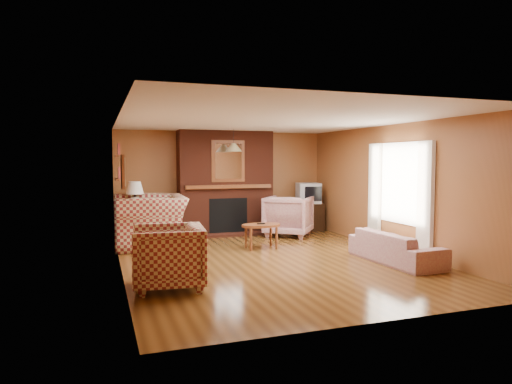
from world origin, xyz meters
name	(u,v)px	position (x,y,z in m)	size (l,w,h in m)	color
floor	(271,259)	(0.00, 0.00, 0.00)	(6.50, 6.50, 0.00)	#4C2C10
ceiling	(272,120)	(0.00, 0.00, 2.40)	(6.50, 6.50, 0.00)	white
wall_back	(223,182)	(0.00, 3.25, 1.20)	(6.50, 6.50, 0.00)	#9A5B2F
wall_front	(383,210)	(0.00, -3.25, 1.20)	(6.50, 6.50, 0.00)	#9A5B2F
wall_left	(120,194)	(-2.50, 0.00, 1.20)	(6.50, 6.50, 0.00)	#9A5B2F
wall_right	(394,188)	(2.50, 0.00, 1.20)	(6.50, 6.50, 0.00)	#9A5B2F
fireplace	(226,183)	(0.00, 2.98, 1.18)	(2.20, 0.82, 2.40)	#4F1E11
window_right	(399,192)	(2.45, -0.20, 1.13)	(0.10, 1.85, 2.00)	beige
bookshelf	(118,163)	(-2.44, 1.90, 1.67)	(0.09, 0.55, 0.71)	brown
botanical_print	(123,172)	(-2.47, -0.30, 1.55)	(0.05, 0.40, 0.50)	brown
pendant_light	(234,147)	(0.00, 2.30, 2.00)	(0.36, 0.36, 0.48)	black
plaid_loveseat	(150,221)	(-1.85, 1.98, 0.51)	(1.57, 1.37, 1.02)	maroon
plaid_armchair	(168,257)	(-1.95, -1.21, 0.43)	(0.92, 0.94, 0.86)	maroon
floral_sofa	(396,247)	(1.90, -0.90, 0.26)	(1.78, 0.70, 0.52)	#B9A790
floral_armchair	(289,216)	(1.26, 2.18, 0.46)	(0.98, 1.01, 0.91)	#B9A790
coffee_table	(261,228)	(0.16, 0.98, 0.41)	(0.78, 0.48, 0.50)	brown
side_table	(135,227)	(-2.10, 2.45, 0.33)	(0.50, 0.50, 0.67)	brown
table_lamp	(135,195)	(-2.10, 2.45, 1.01)	(0.37, 0.37, 0.61)	silver
tv_stand	(308,217)	(2.05, 2.80, 0.33)	(0.61, 0.56, 0.67)	black
crt_tv	(308,193)	(2.05, 2.79, 0.92)	(0.63, 0.62, 0.50)	#AEB1B6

